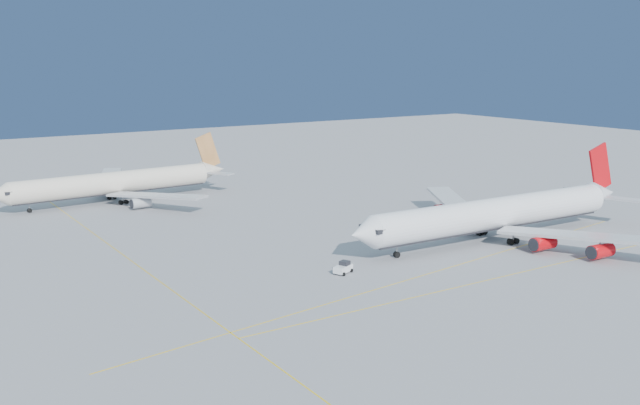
{
  "coord_description": "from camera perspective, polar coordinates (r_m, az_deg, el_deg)",
  "views": [
    {
      "loc": [
        -78.72,
        -93.46,
        36.12
      ],
      "look_at": [
        -1.29,
        26.1,
        7.0
      ],
      "focal_mm": 40.0,
      "sensor_mm": 36.0,
      "label": 1
    }
  ],
  "objects": [
    {
      "name": "taxiway_lines",
      "position": [
        123.94,
        -0.25,
        -5.38
      ],
      "size": [
        118.86,
        140.0,
        0.02
      ],
      "color": "#DFAF0C",
      "rests_on": "ground"
    },
    {
      "name": "airliner_etihad",
      "position": [
        187.79,
        -15.85,
        1.54
      ],
      "size": [
        61.74,
        56.89,
        16.11
      ],
      "rotation": [
        0.0,
        0.0,
        0.08
      ],
      "color": "beige",
      "rests_on": "ground"
    },
    {
      "name": "pushback_tug",
      "position": [
        121.81,
        1.88,
        -5.24
      ],
      "size": [
        4.03,
        3.28,
        2.03
      ],
      "rotation": [
        0.0,
        0.0,
        0.41
      ],
      "color": "white",
      "rests_on": "ground"
    },
    {
      "name": "airliner_virgin",
      "position": [
        147.61,
        14.19,
        -0.84
      ],
      "size": [
        71.85,
        64.66,
        17.75
      ],
      "rotation": [
        0.0,
        0.0,
        -0.02
      ],
      "color": "white",
      "rests_on": "ground"
    },
    {
      "name": "ground",
      "position": [
        127.42,
        6.91,
        -5.0
      ],
      "size": [
        500.0,
        500.0,
        0.0
      ],
      "primitive_type": "plane",
      "color": "slate",
      "rests_on": "ground"
    }
  ]
}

